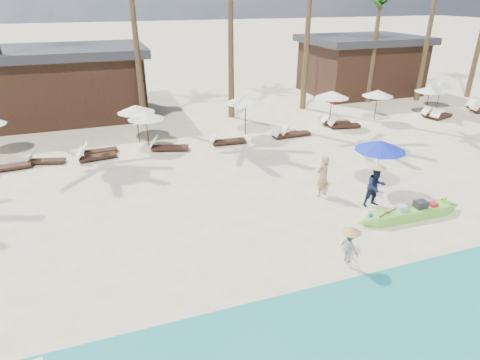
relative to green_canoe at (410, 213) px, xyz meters
name	(u,v)px	position (x,y,z in m)	size (l,w,h in m)	color
ground	(302,234)	(-4.05, 0.32, -0.20)	(240.00, 240.00, 0.00)	#F7E6B6
wet_sand_strip	(406,348)	(-4.05, -4.68, -0.20)	(240.00, 4.50, 0.01)	tan
green_canoe	(410,213)	(0.00, 0.00, 0.00)	(4.74, 0.69, 0.60)	#67C33B
tourist	(323,176)	(-2.08, 2.57, 0.63)	(0.61, 0.40, 1.67)	tan
vendor_green	(376,187)	(-0.67, 1.19, 0.59)	(0.77, 0.60, 1.59)	#141A37
vendor_yellow	(349,246)	(-3.64, -1.66, 0.49)	(0.66, 0.38, 1.02)	gray
blue_umbrella	(381,146)	(0.17, 2.27, 1.71)	(1.97, 1.97, 2.12)	#99999E
lounger_3_left	(6,166)	(-14.14, 9.43, 0.01)	(1.88, 0.73, 0.62)	#321D14
lounger_3_right	(44,160)	(-12.60, 9.72, -0.01)	(1.74, 0.93, 0.56)	#321D14
resort_parasol_4	(136,109)	(-8.08, 11.36, 1.61)	(1.95, 1.95, 2.01)	#321D14
lounger_4_left	(94,156)	(-10.39, 9.42, 0.00)	(1.88, 0.80, 0.62)	#321D14
lounger_4_right	(98,150)	(-10.22, 10.24, -0.01)	(1.69, 0.58, 0.57)	#321D14
resort_parasol_5	(146,116)	(-7.72, 10.27, 1.50)	(1.83, 1.83, 1.89)	#321D14
lounger_5_left	(167,146)	(-6.91, 9.56, 0.02)	(2.01, 1.14, 0.65)	#321D14
resort_parasol_6	(246,99)	(-2.32, 10.60, 1.82)	(2.18, 2.18, 2.24)	#321D14
lounger_6_left	(226,140)	(-3.81, 9.45, 0.01)	(1.90, 0.71, 0.63)	#321D14
lounger_6_right	(285,134)	(-0.42, 9.43, -0.01)	(1.81, 0.84, 0.59)	#321D14
resort_parasol_7	(332,94)	(3.10, 10.66, 1.66)	(2.01, 2.01, 2.07)	#321D14
lounger_7_left	(293,133)	(0.09, 9.43, 0.00)	(1.76, 0.55, 0.60)	#321D14
lounger_7_right	(334,122)	(3.36, 10.55, 0.00)	(1.85, 0.94, 0.60)	#321D14
resort_parasol_8	(378,93)	(6.16, 10.46, 1.55)	(1.89, 1.89, 1.95)	#321D14
lounger_8_left	(342,125)	(3.50, 9.86, 0.01)	(1.96, 0.95, 0.64)	#321D14
resort_parasol_9	(430,89)	(10.14, 10.47, 1.51)	(1.85, 1.85, 1.90)	#321D14
lounger_9_left	(434,114)	(10.34, 9.91, 0.01)	(1.93, 0.98, 0.63)	#321D14
lounger_9_right	(440,116)	(10.47, 9.53, 0.00)	(1.91, 1.07, 0.62)	#321D14
resort_parasol_10	(442,84)	(12.20, 11.65, 1.45)	(1.77, 1.77, 1.83)	#321D14
lounger_10_right	(478,106)	(14.74, 10.57, 0.00)	(1.86, 0.73, 0.62)	#321D14
pavilion_west	(59,83)	(-12.05, 17.82, 1.99)	(10.80, 6.60, 4.30)	#321D14
pavilion_east	(360,64)	(9.95, 17.82, 1.99)	(8.80, 6.60, 4.30)	#321D14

